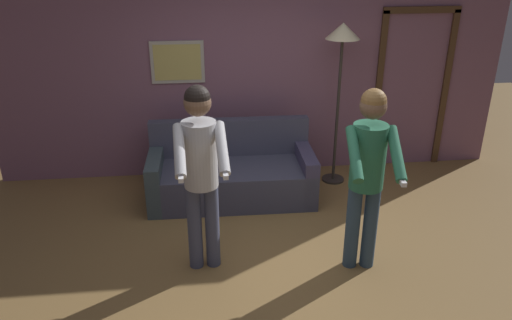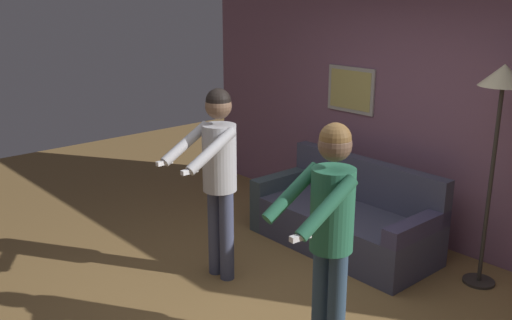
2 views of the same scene
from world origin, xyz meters
The scene contains 6 objects.
ground_plane centered at (0.00, 0.00, 0.00)m, with size 12.00×12.00×0.00m, color olive.
back_wall_assembly centered at (0.02, 2.22, 1.30)m, with size 6.40×0.10×2.60m.
couch centered at (-0.33, 1.47, 0.28)m, with size 1.91×0.87×0.87m.
torchiere_lamp centered at (0.99, 1.77, 1.70)m, with size 0.40×0.40×1.96m.
person_standing_left centered at (-0.67, 0.11, 1.06)m, with size 0.45×0.69×1.74m.
person_standing_right centered at (0.76, -0.05, 1.04)m, with size 0.47×0.67×1.71m.
Camera 1 is at (-0.63, -3.82, 2.81)m, focal length 35.00 mm.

